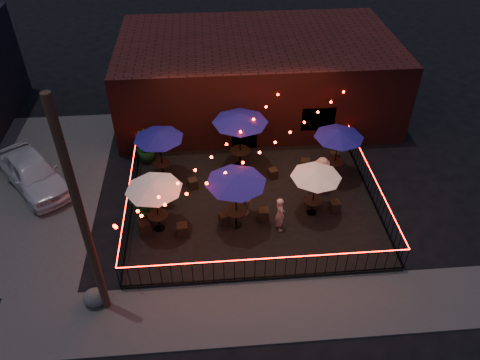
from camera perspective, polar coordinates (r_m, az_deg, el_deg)
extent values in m
plane|color=black|center=(18.23, 2.23, -7.33)|extent=(110.00, 110.00, 0.00)
cube|color=black|center=(19.60, 1.57, -2.98)|extent=(10.00, 8.00, 0.15)
cube|color=#454240|center=(16.15, 3.59, -15.57)|extent=(18.00, 2.50, 0.05)
cube|color=#39150F|center=(25.27, 2.02, 12.64)|extent=(14.00, 8.00, 4.00)
cube|color=black|center=(22.25, 0.50, 6.07)|extent=(1.20, 0.24, 2.20)
cube|color=black|center=(22.54, 9.48, 7.46)|extent=(1.60, 0.24, 1.20)
cylinder|color=#3D2419|center=(13.97, -18.69, -4.57)|extent=(0.26, 0.26, 8.00)
cube|color=black|center=(16.74, 3.05, -11.70)|extent=(10.00, 0.04, 0.04)
cube|color=black|center=(16.04, 3.16, -9.61)|extent=(10.00, 0.04, 0.04)
cube|color=#FF1006|center=(16.02, 3.16, -9.54)|extent=(10.00, 0.03, 0.02)
cube|color=black|center=(19.69, -13.07, -3.37)|extent=(0.04, 8.00, 0.04)
cube|color=black|center=(19.10, -13.46, -1.32)|extent=(0.04, 8.00, 0.04)
cube|color=#FF1006|center=(19.08, -13.47, -1.26)|extent=(0.03, 8.00, 0.02)
cube|color=black|center=(20.56, 15.58, -1.77)|extent=(0.04, 8.00, 0.04)
cube|color=black|center=(20.00, 16.02, 0.23)|extent=(0.04, 8.00, 0.04)
cube|color=#FF1006|center=(19.98, 16.04, 0.30)|extent=(0.03, 8.00, 0.02)
cylinder|color=black|center=(18.71, -9.74, -5.79)|extent=(0.43, 0.43, 0.03)
cylinder|color=black|center=(18.47, -9.86, -5.02)|extent=(0.06, 0.06, 0.70)
cylinder|color=black|center=(18.23, -9.98, -4.21)|extent=(0.78, 0.78, 0.04)
cylinder|color=black|center=(17.93, -10.13, -3.17)|extent=(0.04, 0.04, 2.33)
cone|color=silver|center=(17.28, -10.51, -0.66)|extent=(2.55, 2.55, 0.34)
cylinder|color=black|center=(21.21, -9.30, 0.51)|extent=(0.43, 0.43, 0.03)
cylinder|color=black|center=(21.00, -9.40, 1.25)|extent=(0.06, 0.06, 0.70)
cylinder|color=black|center=(20.78, -9.50, 2.04)|extent=(0.78, 0.78, 0.04)
cylinder|color=black|center=(20.52, -9.63, 3.04)|extent=(0.04, 0.04, 2.34)
cone|color=navy|center=(19.95, -9.94, 5.42)|extent=(2.67, 2.67, 0.34)
cylinder|color=black|center=(18.57, -0.47, -5.48)|extent=(0.46, 0.46, 0.03)
cylinder|color=black|center=(18.31, -0.47, -4.65)|extent=(0.06, 0.06, 0.75)
cylinder|color=black|center=(18.05, -0.48, -3.76)|extent=(0.84, 0.84, 0.04)
cylinder|color=black|center=(17.73, -0.49, -2.61)|extent=(0.05, 0.05, 2.51)
cone|color=navy|center=(17.02, -0.51, 0.16)|extent=(2.53, 2.53, 0.37)
cylinder|color=black|center=(21.58, 0.02, 1.88)|extent=(0.49, 0.49, 0.03)
cylinder|color=black|center=(21.35, 0.02, 2.73)|extent=(0.07, 0.07, 0.80)
cylinder|color=black|center=(21.11, 0.02, 3.63)|extent=(0.89, 0.89, 0.04)
cylinder|color=black|center=(20.82, 0.02, 4.79)|extent=(0.05, 0.05, 2.68)
cone|color=navy|center=(20.18, 0.02, 7.54)|extent=(2.61, 2.61, 0.39)
cylinder|color=black|center=(19.32, 8.69, -3.93)|extent=(0.40, 0.40, 0.03)
cylinder|color=black|center=(19.10, 8.78, -3.22)|extent=(0.05, 0.05, 0.65)
cylinder|color=black|center=(18.88, 8.87, -2.47)|extent=(0.72, 0.72, 0.04)
cylinder|color=black|center=(18.62, 9.00, -1.51)|extent=(0.04, 0.04, 2.16)
cone|color=silver|center=(18.03, 9.29, 0.78)|extent=(2.26, 2.26, 0.32)
cylinder|color=black|center=(21.44, 11.26, 0.71)|extent=(0.43, 0.43, 0.03)
cylinder|color=black|center=(21.23, 11.38, 1.44)|extent=(0.06, 0.06, 0.70)
cylinder|color=black|center=(21.02, 11.50, 2.22)|extent=(0.77, 0.77, 0.04)
cylinder|color=black|center=(20.77, 11.65, 3.21)|extent=(0.04, 0.04, 2.32)
cone|color=navy|center=(20.20, 12.02, 5.55)|extent=(2.37, 2.37, 0.34)
cube|color=black|center=(18.52, -11.54, -5.65)|extent=(0.55, 0.55, 0.50)
cube|color=black|center=(18.20, -7.03, -6.01)|extent=(0.43, 0.43, 0.48)
cube|color=black|center=(20.55, -10.38, -0.40)|extent=(0.37, 0.37, 0.41)
cube|color=black|center=(20.27, -5.77, -0.44)|extent=(0.46, 0.46, 0.44)
cube|color=black|center=(18.54, -1.93, -4.71)|extent=(0.48, 0.48, 0.45)
cube|color=black|center=(18.71, 2.86, -4.19)|extent=(0.43, 0.43, 0.47)
cube|color=black|center=(20.69, -1.30, 0.80)|extent=(0.55, 0.55, 0.49)
cube|color=black|center=(20.79, 4.03, 0.81)|extent=(0.45, 0.45, 0.43)
cube|color=black|center=(19.41, 8.57, -2.76)|extent=(0.44, 0.44, 0.48)
cube|color=black|center=(19.45, 11.46, -3.13)|extent=(0.43, 0.43, 0.46)
cube|color=black|center=(21.47, 7.95, 1.94)|extent=(0.47, 0.47, 0.47)
cube|color=black|center=(22.12, 11.44, 2.74)|extent=(0.42, 0.42, 0.47)
imported|color=tan|center=(17.99, 4.88, -4.16)|extent=(0.49, 0.63, 1.53)
imported|color=tan|center=(18.54, 0.51, -2.21)|extent=(0.85, 0.95, 1.63)
imported|color=#E3AC90|center=(19.96, 9.86, 0.65)|extent=(1.19, 0.86, 1.67)
imported|color=#18390D|center=(18.73, -11.03, -2.80)|extent=(1.51, 1.36, 1.52)
imported|color=#1C3F14|center=(19.30, -9.31, -1.64)|extent=(0.71, 0.58, 1.24)
imported|color=#133D0C|center=(21.89, -11.44, 4.05)|extent=(0.95, 0.95, 1.55)
cube|color=#103ABD|center=(19.49, -10.75, -2.38)|extent=(0.60, 0.47, 0.73)
cube|color=silver|center=(19.24, -10.89, -1.52)|extent=(0.65, 0.51, 0.05)
ellipsoid|color=#474842|center=(16.76, -17.26, -13.51)|extent=(1.00, 0.91, 0.66)
imported|color=silver|center=(22.01, -23.92, 0.79)|extent=(4.13, 4.67, 1.53)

